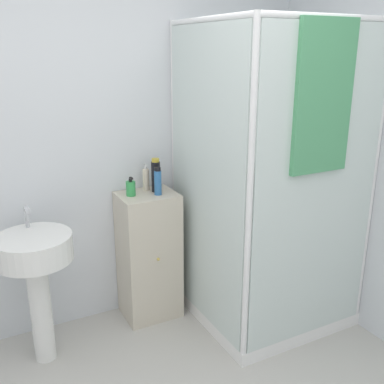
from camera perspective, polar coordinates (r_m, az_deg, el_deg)
The scene contains 8 objects.
wall_back at distance 3.00m, azimuth -15.07°, elevation 5.66°, with size 6.40×0.06×2.50m, color silver.
shower_enclosure at distance 3.14m, azimuth 9.15°, elevation -7.02°, with size 0.98×1.01×2.02m.
vanity_cabinet at distance 3.20m, azimuth -5.48°, elevation -8.05°, with size 0.39×0.34×0.92m.
sink at distance 2.81m, azimuth -19.23°, elevation -8.82°, with size 0.44×0.44×0.96m.
soap_dispenser at distance 2.99m, azimuth -7.78°, elevation 0.48°, with size 0.06×0.06×0.13m.
shampoo_bottle_tall_black at distance 3.05m, azimuth -4.62°, elevation 2.10°, with size 0.06×0.06×0.23m.
shampoo_bottle_blue at distance 2.98m, azimuth -4.36°, elevation 1.34°, with size 0.05×0.05×0.19m.
lotion_bottle_white at distance 3.09m, azimuth -5.86°, elevation 1.61°, with size 0.04×0.05×0.18m.
Camera 1 is at (-0.62, -1.18, 1.85)m, focal length 42.00 mm.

